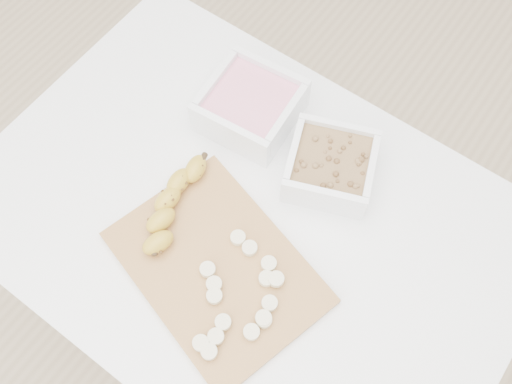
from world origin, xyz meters
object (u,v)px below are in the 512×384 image
Objects in this scene: bowl_yogurt at (250,106)px; bowl_granola at (331,166)px; cutting_board at (217,267)px; table at (247,237)px; banana at (173,206)px.

bowl_granola is (0.20, -0.02, -0.00)m from bowl_yogurt.
table is at bearing 98.08° from cutting_board.
bowl_granola is 0.56× the size of cutting_board.
banana is (-0.19, -0.23, -0.00)m from bowl_granola.
cutting_board is at bearing -81.92° from table.
table is at bearing -114.31° from bowl_granola.
bowl_granola is at bearing 77.85° from cutting_board.
table is 0.22m from bowl_granola.
bowl_yogurt is at bearing 174.46° from bowl_granola.
bowl_yogurt is 0.20m from bowl_granola.
bowl_yogurt is 0.52× the size of cutting_board.
banana is at bearing -128.93° from bowl_granola.
cutting_board is at bearing -19.39° from banana.
banana reaches higher than table.
banana is (-0.13, 0.04, 0.03)m from cutting_board.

